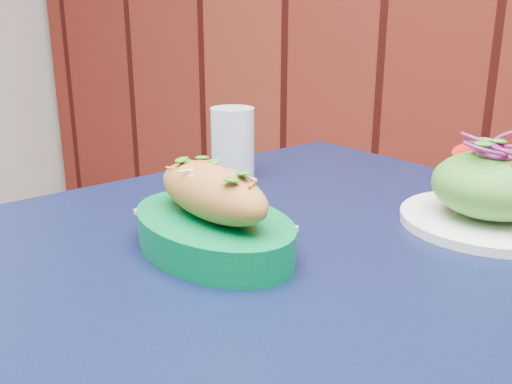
% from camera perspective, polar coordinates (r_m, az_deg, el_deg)
% --- Properties ---
extents(cafe_table, '(1.05, 1.05, 0.75)m').
position_cam_1_polar(cafe_table, '(0.72, 6.65, -11.65)').
color(cafe_table, black).
rests_on(cafe_table, ground).
extents(banh_mi_basket, '(0.27, 0.23, 0.11)m').
position_cam_1_polar(banh_mi_basket, '(0.65, -4.36, -2.43)').
color(banh_mi_basket, '#007236').
rests_on(banh_mi_basket, cafe_table).
extents(salad_plate, '(0.22, 0.22, 0.12)m').
position_cam_1_polar(salad_plate, '(0.79, 22.55, 0.11)').
color(salad_plate, white).
rests_on(salad_plate, cafe_table).
extents(water_glass, '(0.07, 0.07, 0.12)m').
position_cam_1_polar(water_glass, '(0.94, -2.34, 4.93)').
color(water_glass, silver).
rests_on(water_glass, cafe_table).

